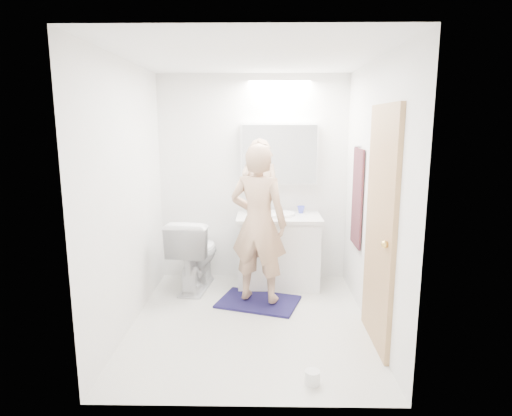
{
  "coord_description": "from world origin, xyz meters",
  "views": [
    {
      "loc": [
        0.12,
        -3.82,
        1.85
      ],
      "look_at": [
        0.05,
        0.25,
        1.05
      ],
      "focal_mm": 30.38,
      "sensor_mm": 36.0,
      "label": 1
    }
  ],
  "objects_px": {
    "medicine_cabinet": "(279,154)",
    "toothbrush_cup": "(301,210)",
    "vanity_cabinet": "(279,252)",
    "soap_bottle_b": "(260,205)",
    "toilet_paper_roll": "(312,377)",
    "person": "(258,224)",
    "soap_bottle_a": "(251,203)",
    "toilet": "(195,253)"
  },
  "relations": [
    {
      "from": "vanity_cabinet",
      "to": "person",
      "type": "height_order",
      "value": "person"
    },
    {
      "from": "toilet",
      "to": "soap_bottle_b",
      "type": "xyz_separation_m",
      "value": [
        0.73,
        0.3,
        0.49
      ]
    },
    {
      "from": "medicine_cabinet",
      "to": "toilet_paper_roll",
      "type": "distance_m",
      "value": 2.61
    },
    {
      "from": "medicine_cabinet",
      "to": "person",
      "type": "xyz_separation_m",
      "value": [
        -0.23,
        -0.74,
        -0.65
      ]
    },
    {
      "from": "vanity_cabinet",
      "to": "toilet_paper_roll",
      "type": "distance_m",
      "value": 1.99
    },
    {
      "from": "person",
      "to": "soap_bottle_a",
      "type": "relative_size",
      "value": 7.05
    },
    {
      "from": "person",
      "to": "soap_bottle_b",
      "type": "bearing_deg",
      "value": -73.03
    },
    {
      "from": "soap_bottle_b",
      "to": "toilet_paper_roll",
      "type": "distance_m",
      "value": 2.33
    },
    {
      "from": "vanity_cabinet",
      "to": "toothbrush_cup",
      "type": "xyz_separation_m",
      "value": [
        0.26,
        0.16,
        0.47
      ]
    },
    {
      "from": "medicine_cabinet",
      "to": "toothbrush_cup",
      "type": "height_order",
      "value": "medicine_cabinet"
    },
    {
      "from": "soap_bottle_a",
      "to": "toothbrush_cup",
      "type": "height_order",
      "value": "soap_bottle_a"
    },
    {
      "from": "vanity_cabinet",
      "to": "medicine_cabinet",
      "type": "distance_m",
      "value": 1.13
    },
    {
      "from": "toilet",
      "to": "soap_bottle_b",
      "type": "bearing_deg",
      "value": -150.46
    },
    {
      "from": "vanity_cabinet",
      "to": "soap_bottle_b",
      "type": "bearing_deg",
      "value": 140.56
    },
    {
      "from": "person",
      "to": "soap_bottle_b",
      "type": "relative_size",
      "value": 9.62
    },
    {
      "from": "toothbrush_cup",
      "to": "toilet_paper_roll",
      "type": "distance_m",
      "value": 2.26
    },
    {
      "from": "medicine_cabinet",
      "to": "vanity_cabinet",
      "type": "bearing_deg",
      "value": -90.83
    },
    {
      "from": "vanity_cabinet",
      "to": "toilet_paper_roll",
      "type": "relative_size",
      "value": 8.18
    },
    {
      "from": "medicine_cabinet",
      "to": "toilet",
      "type": "height_order",
      "value": "medicine_cabinet"
    },
    {
      "from": "soap_bottle_a",
      "to": "toothbrush_cup",
      "type": "relative_size",
      "value": 2.59
    },
    {
      "from": "vanity_cabinet",
      "to": "toothbrush_cup",
      "type": "relative_size",
      "value": 10.21
    },
    {
      "from": "toilet",
      "to": "toothbrush_cup",
      "type": "xyz_separation_m",
      "value": [
        1.21,
        0.28,
        0.45
      ]
    },
    {
      "from": "vanity_cabinet",
      "to": "soap_bottle_b",
      "type": "relative_size",
      "value": 5.38
    },
    {
      "from": "soap_bottle_a",
      "to": "soap_bottle_b",
      "type": "bearing_deg",
      "value": 15.72
    },
    {
      "from": "soap_bottle_a",
      "to": "toilet",
      "type": "bearing_deg",
      "value": -156.87
    },
    {
      "from": "medicine_cabinet",
      "to": "person",
      "type": "bearing_deg",
      "value": -107.16
    },
    {
      "from": "person",
      "to": "toothbrush_cup",
      "type": "distance_m",
      "value": 0.84
    },
    {
      "from": "medicine_cabinet",
      "to": "soap_bottle_b",
      "type": "xyz_separation_m",
      "value": [
        -0.22,
        -0.03,
        -0.6
      ]
    },
    {
      "from": "soap_bottle_a",
      "to": "soap_bottle_b",
      "type": "xyz_separation_m",
      "value": [
        0.11,
        0.03,
        -0.03
      ]
    },
    {
      "from": "person",
      "to": "toilet_paper_roll",
      "type": "relative_size",
      "value": 14.64
    },
    {
      "from": "medicine_cabinet",
      "to": "soap_bottle_b",
      "type": "height_order",
      "value": "medicine_cabinet"
    },
    {
      "from": "toilet_paper_roll",
      "to": "soap_bottle_a",
      "type": "bearing_deg",
      "value": 103.53
    },
    {
      "from": "toothbrush_cup",
      "to": "toilet_paper_roll",
      "type": "height_order",
      "value": "toothbrush_cup"
    },
    {
      "from": "toilet_paper_roll",
      "to": "toothbrush_cup",
      "type": "bearing_deg",
      "value": 87.79
    },
    {
      "from": "soap_bottle_a",
      "to": "toilet_paper_roll",
      "type": "bearing_deg",
      "value": -76.47
    },
    {
      "from": "vanity_cabinet",
      "to": "soap_bottle_b",
      "type": "height_order",
      "value": "soap_bottle_b"
    },
    {
      "from": "soap_bottle_b",
      "to": "toilet",
      "type": "bearing_deg",
      "value": -157.91
    },
    {
      "from": "toilet",
      "to": "vanity_cabinet",
      "type": "bearing_deg",
      "value": -165.62
    },
    {
      "from": "soap_bottle_b",
      "to": "toilet_paper_roll",
      "type": "bearing_deg",
      "value": -79.39
    },
    {
      "from": "soap_bottle_a",
      "to": "vanity_cabinet",
      "type": "bearing_deg",
      "value": -24.75
    },
    {
      "from": "toilet",
      "to": "soap_bottle_a",
      "type": "xyz_separation_m",
      "value": [
        0.62,
        0.27,
        0.52
      ]
    },
    {
      "from": "person",
      "to": "vanity_cabinet",
      "type": "bearing_deg",
      "value": -95.55
    }
  ]
}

